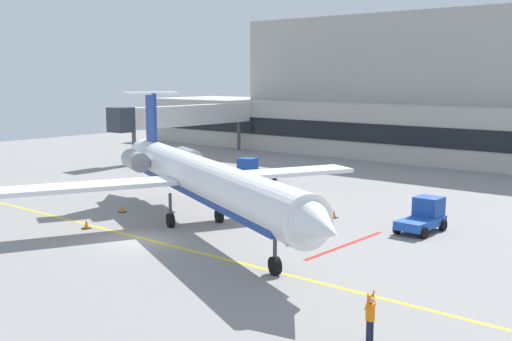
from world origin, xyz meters
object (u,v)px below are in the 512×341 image
at_px(regional_jet, 199,177).
at_px(pushback_tractor, 424,216).
at_px(marshaller, 370,316).
at_px(baggage_tug, 188,168).
at_px(belt_loader, 254,170).

relative_size(regional_jet, pushback_tractor, 7.99).
height_order(regional_jet, marshaller, regional_jet).
distance_m(baggage_tug, pushback_tractor, 27.67).
bearing_deg(marshaller, baggage_tug, 145.64).
xyz_separation_m(regional_jet, belt_loader, (-9.66, 16.78, -2.32)).
bearing_deg(belt_loader, baggage_tug, -155.80).
relative_size(pushback_tractor, belt_loader, 0.92).
bearing_deg(pushback_tractor, regional_jet, -143.80).
bearing_deg(baggage_tug, pushback_tractor, -11.96).
bearing_deg(pushback_tractor, belt_loader, 158.12).
height_order(regional_jet, belt_loader, regional_jet).
xyz_separation_m(baggage_tug, belt_loader, (6.03, 2.71, 0.08)).
xyz_separation_m(pushback_tractor, marshaller, (5.97, -16.85, 0.01)).
height_order(baggage_tug, pushback_tractor, pushback_tractor).
height_order(pushback_tractor, marshaller, pushback_tractor).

